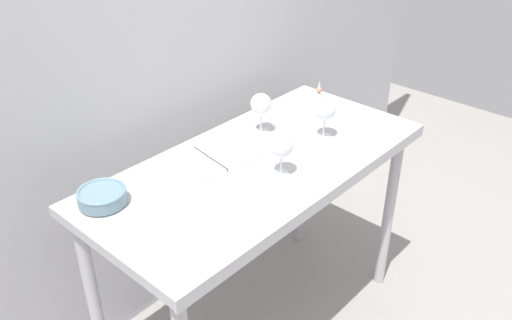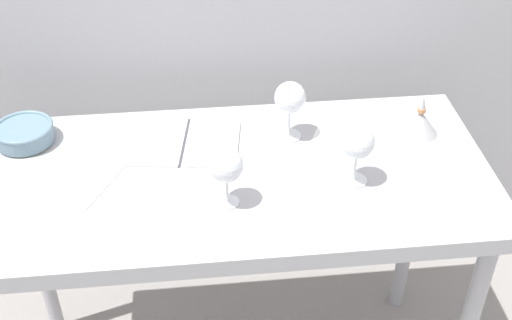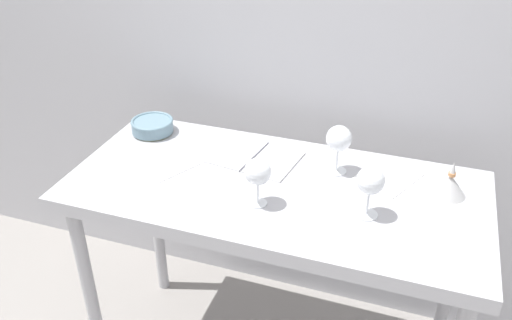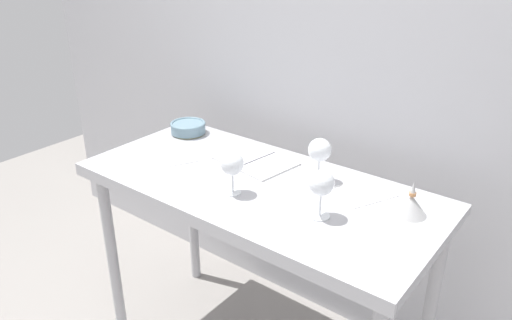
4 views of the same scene
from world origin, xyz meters
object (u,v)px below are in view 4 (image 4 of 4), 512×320
open_notebook (256,161)px  decanter_funnel (411,205)px  wine_glass_near_right (321,184)px  tasting_sheet_upper (186,155)px  wine_glass_far_right (320,151)px  wine_glass_near_center (232,164)px  tasting_bowl (188,127)px  tasting_sheet_lower (363,192)px

open_notebook → decanter_funnel: size_ratio=2.68×
wine_glass_near_right → open_notebook: bearing=153.9°
wine_glass_near_right → tasting_sheet_upper: bearing=173.1°
wine_glass_far_right → wine_glass_near_center: 0.34m
tasting_sheet_upper → tasting_bowl: tasting_bowl is taller
tasting_sheet_lower → decanter_funnel: decanter_funnel is taller
wine_glass_near_right → wine_glass_near_center: (-0.34, -0.05, -0.01)m
wine_glass_far_right → tasting_sheet_lower: wine_glass_far_right is taller
wine_glass_near_center → wine_glass_near_right: bearing=8.9°
tasting_sheet_upper → tasting_sheet_lower: 0.77m
open_notebook → decanter_funnel: 0.67m
wine_glass_near_center → decanter_funnel: wine_glass_near_center is taller
wine_glass_far_right → tasting_sheet_lower: (0.18, 0.02, -0.12)m
tasting_sheet_lower → tasting_bowl: size_ratio=1.28×
wine_glass_near_center → tasting_sheet_upper: bearing=159.9°
wine_glass_near_center → decanter_funnel: (0.57, 0.25, -0.08)m
tasting_sheet_upper → tasting_sheet_lower: same height
wine_glass_far_right → tasting_sheet_upper: size_ratio=0.82×
wine_glass_far_right → tasting_sheet_upper: bearing=-166.9°
open_notebook → tasting_bowl: size_ratio=2.01×
wine_glass_near_center → tasting_sheet_lower: 0.49m
wine_glass_near_center → wine_glass_far_right: bearing=54.3°
open_notebook → tasting_sheet_upper: 0.31m
wine_glass_far_right → tasting_bowl: 0.75m
open_notebook → tasting_sheet_lower: size_ratio=1.57×
wine_glass_far_right → open_notebook: wine_glass_far_right is taller
tasting_sheet_lower → wine_glass_far_right: bearing=-147.5°
wine_glass_near_right → decanter_funnel: wine_glass_near_right is taller
wine_glass_near_right → decanter_funnel: 0.32m
tasting_sheet_lower → decanter_funnel: (0.20, -0.04, 0.04)m
tasting_sheet_upper → wine_glass_near_right: bearing=20.5°
wine_glass_far_right → open_notebook: size_ratio=0.53×
open_notebook → tasting_sheet_lower: 0.48m
wine_glass_near_right → open_notebook: wine_glass_near_right is taller
tasting_bowl → decanter_funnel: decanter_funnel is taller
wine_glass_far_right → tasting_sheet_upper: 0.60m
tasting_bowl → wine_glass_near_right: bearing=-17.0°
open_notebook → tasting_sheet_upper: (-0.28, -0.13, -0.00)m
open_notebook → tasting_bowl: tasting_bowl is taller
tasting_sheet_lower → tasting_bowl: tasting_bowl is taller
wine_glass_near_right → tasting_bowl: wine_glass_near_right is taller
tasting_bowl → wine_glass_near_center: bearing=-30.6°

